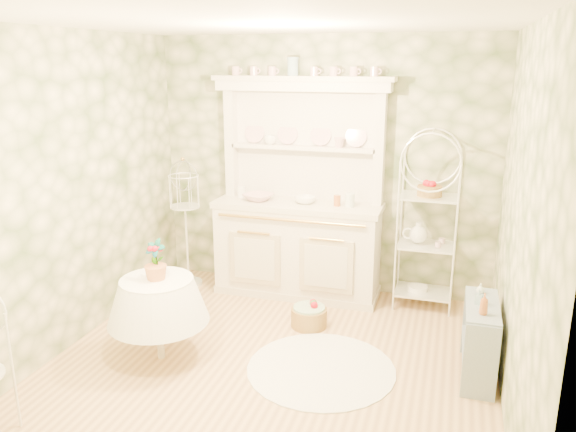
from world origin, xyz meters
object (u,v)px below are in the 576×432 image
(kitchen_dresser, at_px, (298,190))
(bakers_rack, at_px, (428,216))
(floor_basket, at_px, (309,316))
(round_table, at_px, (159,315))
(side_shelf, at_px, (479,343))
(birdcage_stand, at_px, (186,227))

(kitchen_dresser, height_order, bakers_rack, kitchen_dresser)
(kitchen_dresser, relative_size, floor_basket, 7.33)
(kitchen_dresser, relative_size, round_table, 2.91)
(side_shelf, distance_m, birdcage_stand, 3.26)
(bakers_rack, relative_size, birdcage_stand, 1.41)
(round_table, bearing_deg, side_shelf, 10.74)
(round_table, distance_m, birdcage_stand, 1.64)
(bakers_rack, relative_size, round_table, 2.44)
(side_shelf, xyz_separation_m, birdcage_stand, (-3.06, 1.05, 0.40))
(kitchen_dresser, xyz_separation_m, floor_basket, (0.32, -0.75, -1.04))
(kitchen_dresser, distance_m, bakers_rack, 1.34)
(side_shelf, bearing_deg, kitchen_dresser, 146.65)
(kitchen_dresser, bearing_deg, birdcage_stand, -173.42)
(side_shelf, bearing_deg, floor_basket, 163.26)
(side_shelf, relative_size, birdcage_stand, 0.48)
(bakers_rack, bearing_deg, round_table, -139.12)
(bakers_rack, distance_m, side_shelf, 1.50)
(bakers_rack, xyz_separation_m, birdcage_stand, (-2.55, -0.19, -0.28))
(side_shelf, relative_size, floor_basket, 2.11)
(side_shelf, distance_m, round_table, 2.60)
(side_shelf, height_order, round_table, round_table)
(side_shelf, bearing_deg, birdcage_stand, 160.81)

